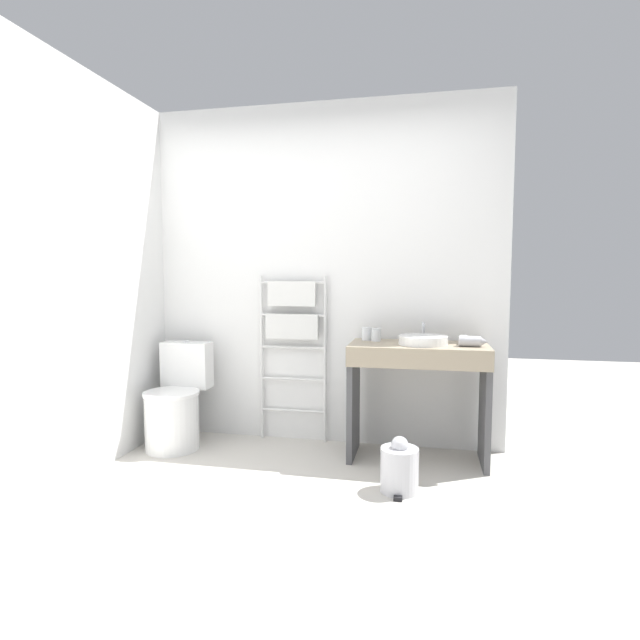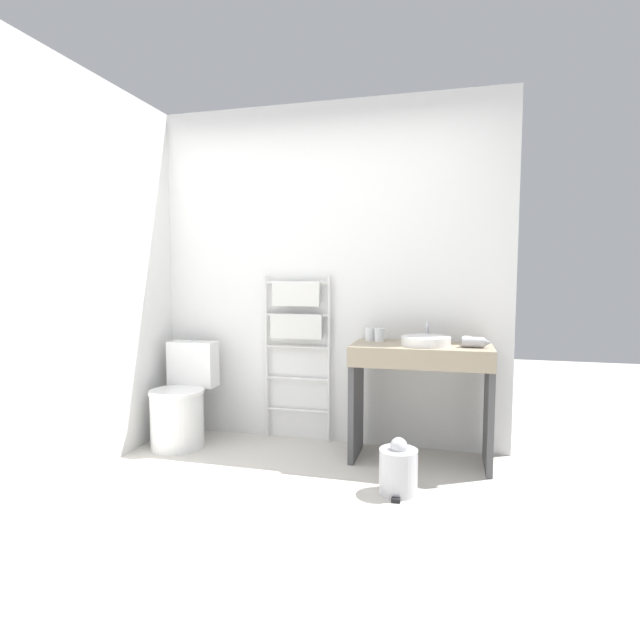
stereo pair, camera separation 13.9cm
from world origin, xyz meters
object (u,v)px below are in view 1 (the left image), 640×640
towel_radiator (292,325)px  trash_bin (399,468)px  sink_basin (423,340)px  toilet (176,406)px  cup_near_edge (376,335)px  cup_near_wall (367,334)px  hair_dryer (471,341)px

towel_radiator → trash_bin: 1.39m
towel_radiator → sink_basin: 1.02m
toilet → cup_near_edge: (1.49, 0.19, 0.56)m
cup_near_wall → cup_near_edge: 0.08m
sink_basin → hair_dryer: bearing=-4.1°
towel_radiator → toilet: bearing=-159.2°
sink_basin → trash_bin: sink_basin is taller
sink_basin → cup_near_edge: (-0.33, 0.12, 0.01)m
sink_basin → hair_dryer: size_ratio=1.77×
cup_near_wall → trash_bin: bearing=-67.6°
hair_dryer → trash_bin: hair_dryer is taller
sink_basin → cup_near_edge: cup_near_edge is taller
cup_near_edge → hair_dryer: bearing=-12.4°
cup_near_wall → trash_bin: cup_near_wall is taller
towel_radiator → cup_near_wall: towel_radiator is taller
toilet → cup_near_edge: cup_near_edge is taller
towel_radiator → cup_near_edge: towel_radiator is taller
toilet → towel_radiator: 1.07m
hair_dryer → trash_bin: bearing=-130.6°
sink_basin → cup_near_edge: bearing=160.3°
cup_near_edge → sink_basin: bearing=-19.7°
sink_basin → hair_dryer: (0.31, -0.02, 0.00)m
sink_basin → cup_near_wall: size_ratio=3.56×
toilet → sink_basin: 1.90m
toilet → cup_near_wall: cup_near_wall is taller
towel_radiator → trash_bin: size_ratio=3.83×
cup_near_wall → hair_dryer: 0.74m
hair_dryer → trash_bin: 0.98m
cup_near_wall → sink_basin: bearing=-21.0°
sink_basin → hair_dryer: 0.31m
towel_radiator → cup_near_edge: bearing=-10.5°
trash_bin → sink_basin: bearing=76.9°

